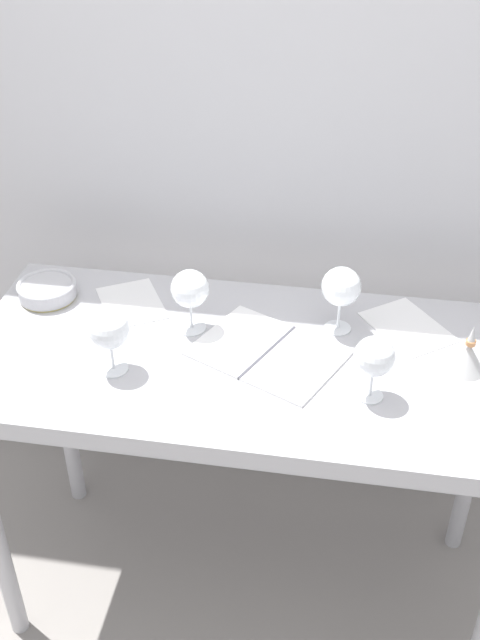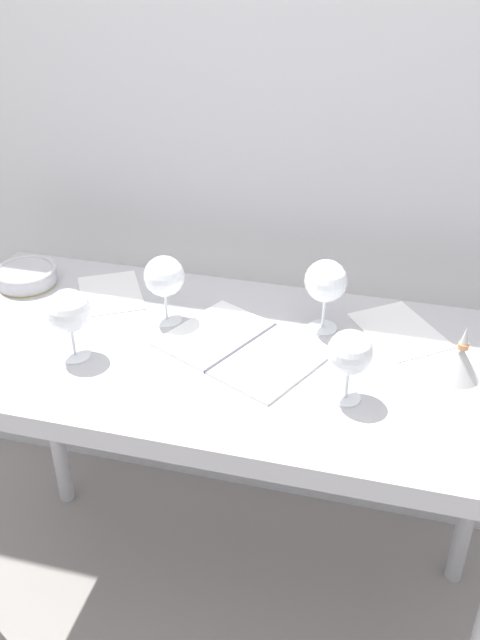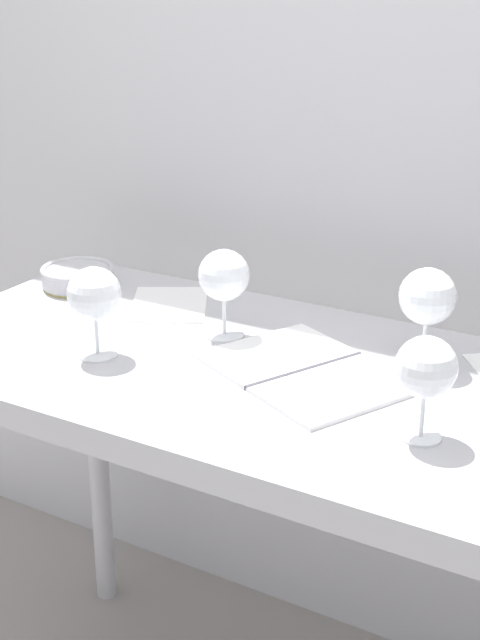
{
  "view_description": "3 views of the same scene",
  "coord_description": "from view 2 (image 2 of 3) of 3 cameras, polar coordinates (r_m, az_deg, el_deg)",
  "views": [
    {
      "loc": [
        0.22,
        -1.46,
        2.04
      ],
      "look_at": [
        -0.02,
        -0.02,
        1.01
      ],
      "focal_mm": 42.89,
      "sensor_mm": 36.0,
      "label": 1
    },
    {
      "loc": [
        0.37,
        -1.28,
        1.81
      ],
      "look_at": [
        0.04,
        -0.01,
        0.99
      ],
      "focal_mm": 40.01,
      "sensor_mm": 36.0,
      "label": 2
    },
    {
      "loc": [
        0.67,
        -1.29,
        1.56
      ],
      "look_at": [
        -0.06,
        -0.04,
        1.0
      ],
      "focal_mm": 51.66,
      "sensor_mm": 36.0,
      "label": 3
    }
  ],
  "objects": [
    {
      "name": "ground_plane",
      "position": [
        2.25,
        -1.04,
        -21.57
      ],
      "size": [
        6.0,
        6.0,
        0.0
      ],
      "primitive_type": "plane",
      "color": "gray"
    },
    {
      "name": "back_wall",
      "position": [
        1.88,
        2.73,
        16.27
      ],
      "size": [
        3.8,
        0.04,
        2.6
      ],
      "primitive_type": "cube",
      "color": "silver",
      "rests_on": "ground_plane"
    },
    {
      "name": "steel_counter",
      "position": [
        1.67,
        -1.37,
        -5.39
      ],
      "size": [
        1.4,
        0.65,
        0.9
      ],
      "color": "#B4B4B9",
      "rests_on": "ground_plane"
    },
    {
      "name": "wine_glass_far_left",
      "position": [
        1.67,
        -6.08,
        3.36
      ],
      "size": [
        0.1,
        0.1,
        0.17
      ],
      "color": "white",
      "rests_on": "steel_counter"
    },
    {
      "name": "wine_glass_far_right",
      "position": [
        1.63,
        6.87,
        2.99
      ],
      "size": [
        0.1,
        0.1,
        0.18
      ],
      "color": "white",
      "rests_on": "steel_counter"
    },
    {
      "name": "wine_glass_near_right",
      "position": [
        1.42,
        8.78,
        -2.69
      ],
      "size": [
        0.09,
        0.09,
        0.16
      ],
      "color": "white",
      "rests_on": "steel_counter"
    },
    {
      "name": "wine_glass_near_left",
      "position": [
        1.57,
        -13.53,
        0.59
      ],
      "size": [
        0.1,
        0.1,
        0.17
      ],
      "color": "white",
      "rests_on": "steel_counter"
    },
    {
      "name": "open_notebook",
      "position": [
        1.61,
        0.2,
        -2.24
      ],
      "size": [
        0.42,
        0.37,
        0.01
      ],
      "rotation": [
        0.0,
        0.0,
        -0.45
      ],
      "color": "white",
      "rests_on": "steel_counter"
    },
    {
      "name": "tasting_sheet_upper",
      "position": [
        1.71,
        12.62,
        -0.81
      ],
      "size": [
        0.26,
        0.27,
        0.0
      ],
      "primitive_type": "cube",
      "rotation": [
        0.0,
        0.0,
        0.65
      ],
      "color": "white",
      "rests_on": "steel_counter"
    },
    {
      "name": "tasting_sheet_lower",
      "position": [
        1.85,
        -10.32,
        2.14
      ],
      "size": [
        0.23,
        0.25,
        0.0
      ],
      "primitive_type": "cube",
      "rotation": [
        0.0,
        0.0,
        0.52
      ],
      "color": "white",
      "rests_on": "steel_counter"
    },
    {
      "name": "tasting_bowl",
      "position": [
        1.94,
        -16.73,
        3.45
      ],
      "size": [
        0.16,
        0.16,
        0.05
      ],
      "color": "#DBCC66",
      "rests_on": "steel_counter"
    },
    {
      "name": "decanter_funnel",
      "position": [
        1.57,
        17.2,
        -3.22
      ],
      "size": [
        0.09,
        0.09,
        0.13
      ],
      "color": "#B8B8B8",
      "rests_on": "steel_counter"
    }
  ]
}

